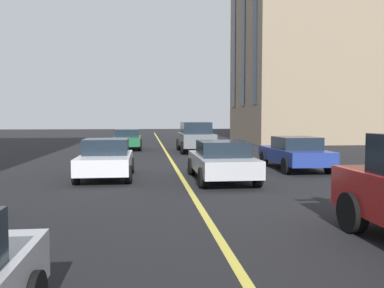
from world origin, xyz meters
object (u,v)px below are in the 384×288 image
at_px(car_grey_far, 196,137).
at_px(car_green_parked_b, 127,139).
at_px(car_white_oncoming, 106,159).
at_px(car_silver_parked_a, 222,160).
at_px(car_blue_near, 295,153).

distance_m(car_grey_far, car_green_parked_b, 5.12).
distance_m(car_white_oncoming, car_silver_parked_a, 4.13).
height_order(car_white_oncoming, car_grey_far, car_grey_far).
xyz_separation_m(car_green_parked_b, car_silver_parked_a, (-14.34, -3.82, 0.00)).
xyz_separation_m(car_grey_far, car_green_parked_b, (2.65, 4.38, -0.27)).
relative_size(car_silver_parked_a, car_blue_near, 1.00).
bearing_deg(car_grey_far, car_silver_parked_a, 177.27).
relative_size(car_white_oncoming, car_grey_far, 0.83).
distance_m(car_green_parked_b, car_blue_near, 13.85).
bearing_deg(car_green_parked_b, car_white_oncoming, 179.26).
bearing_deg(car_white_oncoming, car_grey_far, -23.17).
xyz_separation_m(car_white_oncoming, car_silver_parked_a, (-1.07, -3.99, 0.00)).
distance_m(car_green_parked_b, car_silver_parked_a, 14.84).
bearing_deg(car_green_parked_b, car_blue_near, -147.61).
xyz_separation_m(car_grey_far, car_silver_parked_a, (-11.70, 0.56, -0.27)).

